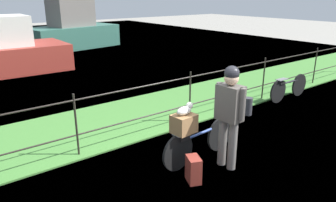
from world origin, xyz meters
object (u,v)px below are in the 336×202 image
object	(u,v)px
bicycle_main	(199,142)
moored_boat_near	(72,31)
backpack_on_paving	(193,169)
bicycle_parked	(288,87)
cyclist_person	(230,109)
wooden_crate	(184,124)
terrier_dog	(185,110)
moored_boat_far	(1,52)
mooring_bollard	(248,106)

from	to	relation	value
bicycle_main	moored_boat_near	world-z (taller)	moored_boat_near
backpack_on_paving	bicycle_parked	bearing A→B (deg)	-49.79
bicycle_parked	bicycle_main	bearing A→B (deg)	-166.65
cyclist_person	wooden_crate	bearing A→B (deg)	145.17
terrier_dog	backpack_on_paving	size ratio (longest dim) A/B	0.80
wooden_crate	terrier_dog	size ratio (longest dim) A/B	1.13
moored_boat_near	moored_boat_far	size ratio (longest dim) A/B	1.09
backpack_on_paving	moored_boat_far	xyz separation A→B (m)	(-0.62, 9.46, 0.52)
bicycle_main	moored_boat_near	size ratio (longest dim) A/B	0.34
bicycle_main	cyclist_person	world-z (taller)	cyclist_person
terrier_dog	backpack_on_paving	world-z (taller)	terrier_dog
bicycle_main	cyclist_person	xyz separation A→B (m)	(0.21, -0.44, 0.67)
bicycle_main	bicycle_parked	bearing A→B (deg)	13.35
wooden_crate	backpack_on_paving	xyz separation A→B (m)	(-0.15, -0.41, -0.57)
bicycle_main	wooden_crate	distance (m)	0.58
terrier_dog	backpack_on_paving	bearing A→B (deg)	-112.70
backpack_on_paving	mooring_bollard	bearing A→B (deg)	-42.16
bicycle_parked	cyclist_person	bearing A→B (deg)	-160.20
moored_boat_near	bicycle_parked	bearing A→B (deg)	-84.46
wooden_crate	backpack_on_paving	distance (m)	0.72
bicycle_parked	moored_boat_far	world-z (taller)	moored_boat_far
bicycle_main	moored_boat_far	size ratio (longest dim) A/B	0.38
wooden_crate	bicycle_parked	distance (m)	4.66
terrier_dog	bicycle_parked	world-z (taller)	terrier_dog
bicycle_main	mooring_bollard	xyz separation A→B (m)	(2.37, 0.88, -0.12)
wooden_crate	moored_boat_near	distance (m)	13.27
terrier_dog	mooring_bollard	size ratio (longest dim) A/B	0.77
terrier_dog	moored_boat_far	xyz separation A→B (m)	(-0.79, 9.05, -0.27)
cyclist_person	backpack_on_paving	size ratio (longest dim) A/B	4.21
bicycle_main	wooden_crate	bearing A→B (deg)	-175.49
mooring_bollard	bicycle_parked	distance (m)	1.78
moored_boat_near	backpack_on_paving	bearing A→B (deg)	-104.92
wooden_crate	mooring_bollard	world-z (taller)	wooden_crate
wooden_crate	backpack_on_paving	world-z (taller)	wooden_crate
mooring_bollard	bicycle_parked	xyz separation A→B (m)	(1.78, 0.10, 0.12)
bicycle_parked	moored_boat_near	bearing A→B (deg)	95.54
cyclist_person	backpack_on_paving	bearing A→B (deg)	-179.49
moored_boat_near	wooden_crate	bearing A→B (deg)	-104.76
cyclist_person	mooring_bollard	bearing A→B (deg)	31.35
wooden_crate	cyclist_person	xyz separation A→B (m)	(0.58, -0.41, 0.23)
bicycle_main	bicycle_parked	world-z (taller)	bicycle_main
mooring_bollard	moored_boat_near	distance (m)	11.95
terrier_dog	wooden_crate	bearing A→B (deg)	-175.49
mooring_bollard	moored_boat_far	bearing A→B (deg)	113.38
bicycle_main	mooring_bollard	world-z (taller)	bicycle_main
bicycle_main	backpack_on_paving	world-z (taller)	bicycle_main
bicycle_main	backpack_on_paving	size ratio (longest dim) A/B	4.14
moored_boat_far	bicycle_parked	bearing A→B (deg)	-56.63
terrier_dog	cyclist_person	xyz separation A→B (m)	(0.56, -0.41, 0.01)
cyclist_person	backpack_on_paving	xyz separation A→B (m)	(-0.73, -0.01, -0.80)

